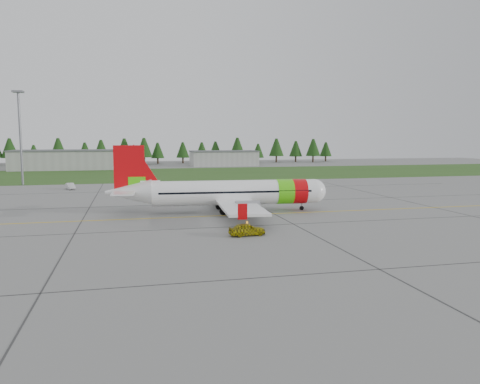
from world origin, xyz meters
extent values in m
plane|color=gray|center=(0.00, 0.00, 0.00)|extent=(320.00, 320.00, 0.00)
cylinder|color=white|center=(5.25, 10.85, 2.73)|extent=(23.08, 5.00, 3.43)
sphere|color=white|center=(16.67, 10.06, 2.73)|extent=(3.43, 3.43, 3.43)
cone|color=white|center=(-9.25, 11.85, 3.04)|extent=(6.39, 3.85, 3.43)
cube|color=black|center=(16.94, 10.05, 3.04)|extent=(1.56, 2.38, 0.49)
cylinder|color=#53DD10|center=(12.28, 10.37, 2.73)|extent=(2.53, 3.66, 3.51)
cylinder|color=red|center=(14.39, 10.22, 2.73)|extent=(2.17, 3.64, 3.51)
cube|color=white|center=(4.81, 10.88, 1.76)|extent=(6.77, 28.45, 0.32)
cube|color=red|center=(4.89, 24.91, 2.25)|extent=(1.07, 0.23, 1.76)
cube|color=red|center=(2.97, -3.03, 2.25)|extent=(1.07, 0.23, 1.76)
cylinder|color=gray|center=(6.46, 15.62, 1.28)|extent=(3.29, 2.06, 1.85)
cylinder|color=gray|center=(5.80, 5.96, 1.28)|extent=(3.29, 2.06, 1.85)
cube|color=red|center=(-9.07, 11.84, 5.99)|extent=(4.06, 0.59, 6.69)
cube|color=#53DD10|center=(-8.10, 11.77, 4.05)|extent=(2.31, 0.53, 2.11)
cube|color=white|center=(-9.69, 11.88, 3.26)|extent=(3.51, 10.30, 0.19)
cylinder|color=slate|center=(14.92, 10.19, 0.62)|extent=(0.16, 0.16, 1.23)
cylinder|color=black|center=(14.92, 10.19, 0.30)|extent=(0.61, 0.29, 0.60)
cylinder|color=slate|center=(4.10, 13.40, 0.84)|extent=(0.19, 0.19, 1.67)
cylinder|color=black|center=(3.75, 13.43, 0.46)|extent=(0.94, 0.46, 0.92)
cylinder|color=slate|center=(3.76, 8.48, 0.84)|extent=(0.19, 0.19, 1.67)
cylinder|color=black|center=(3.41, 8.51, 0.46)|extent=(0.94, 0.46, 0.92)
imported|color=yellow|center=(2.96, -5.18, 1.95)|extent=(1.47, 1.69, 3.90)
imported|color=silver|center=(-20.79, 46.53, 1.93)|extent=(1.67, 1.62, 3.86)
cube|color=#30561E|center=(0.00, 82.00, 0.01)|extent=(320.00, 50.00, 0.03)
cube|color=gold|center=(0.00, 8.00, 0.01)|extent=(120.00, 0.25, 0.02)
cube|color=#A8A8A3|center=(-30.00, 110.00, 3.00)|extent=(32.00, 14.00, 6.00)
cube|color=#A8A8A3|center=(25.00, 118.00, 2.60)|extent=(24.00, 12.00, 5.20)
cylinder|color=slate|center=(-32.00, 58.00, 10.00)|extent=(0.50, 0.50, 20.00)
camera|label=1|loc=(-8.95, -52.42, 10.31)|focal=35.00mm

